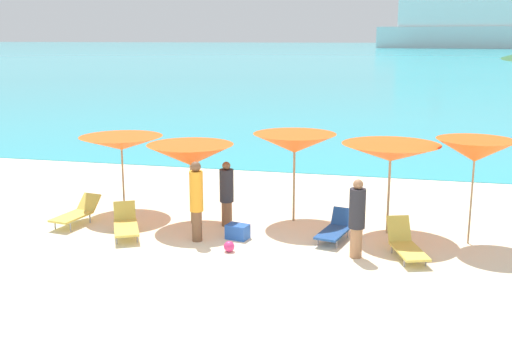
% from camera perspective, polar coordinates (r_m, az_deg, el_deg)
% --- Properties ---
extents(ground_plane, '(50.00, 100.00, 0.30)m').
position_cam_1_polar(ground_plane, '(21.42, 6.14, -0.53)').
color(ground_plane, beige).
extents(ocean_water, '(650.00, 440.00, 0.02)m').
position_cam_1_polar(ocean_water, '(240.37, 13.08, 11.03)').
color(ocean_water, '#2DADBC').
rests_on(ocean_water, ground_plane).
extents(umbrella_0, '(2.36, 2.36, 2.07)m').
position_cam_1_polar(umbrella_0, '(16.45, -12.49, 2.52)').
color(umbrella_0, '#9E7F59').
rests_on(umbrella_0, ground_plane).
extents(umbrella_1, '(2.25, 2.25, 2.03)m').
position_cam_1_polar(umbrella_1, '(15.14, -6.16, 1.46)').
color(umbrella_1, '#9E7F59').
rests_on(umbrella_1, ground_plane).
extents(umbrella_2, '(2.29, 2.29, 2.26)m').
position_cam_1_polar(umbrella_2, '(15.28, 3.63, 2.55)').
color(umbrella_2, '#9E7F59').
rests_on(umbrella_2, ground_plane).
extents(umbrella_3, '(2.45, 2.45, 2.18)m').
position_cam_1_polar(umbrella_3, '(14.59, 12.48, 1.64)').
color(umbrella_3, '#9E7F59').
rests_on(umbrella_3, ground_plane).
extents(umbrella_4, '(1.89, 1.89, 2.41)m').
position_cam_1_polar(umbrella_4, '(14.32, 19.82, 1.76)').
color(umbrella_4, '#9E7F59').
rests_on(umbrella_4, ground_plane).
extents(lounge_chair_0, '(1.16, 1.58, 0.68)m').
position_cam_1_polar(lounge_chair_0, '(14.84, -12.10, -4.87)').
color(lounge_chair_0, '#D8BF4C').
rests_on(lounge_chair_0, ground_plane).
extents(lounge_chair_1, '(0.76, 1.53, 0.64)m').
position_cam_1_polar(lounge_chair_1, '(16.01, -16.42, -3.77)').
color(lounge_chair_1, '#D8BF4C').
rests_on(lounge_chair_1, ground_plane).
extents(lounge_chair_2, '(0.80, 1.43, 0.64)m').
position_cam_1_polar(lounge_chair_2, '(14.31, 7.43, -5.40)').
color(lounge_chair_2, '#1E478C').
rests_on(lounge_chair_2, ground_plane).
extents(lounge_chair_3, '(0.97, 1.56, 0.74)m').
position_cam_1_polar(lounge_chair_3, '(13.54, 13.84, -6.68)').
color(lounge_chair_3, '#D8BF4C').
rests_on(lounge_chair_3, ground_plane).
extents(beachgoer_0, '(0.35, 0.35, 1.64)m').
position_cam_1_polar(beachgoer_0, '(15.08, -2.77, -2.07)').
color(beachgoer_0, brown).
rests_on(beachgoer_0, ground_plane).
extents(beachgoer_1, '(0.35, 0.35, 1.71)m').
position_cam_1_polar(beachgoer_1, '(13.09, 9.43, -4.29)').
color(beachgoer_1, '#A3704C').
rests_on(beachgoer_1, ground_plane).
extents(beachgoer_2, '(0.31, 0.31, 1.88)m').
position_cam_1_polar(beachgoer_2, '(13.97, -5.60, -2.64)').
color(beachgoer_2, brown).
rests_on(beachgoer_2, ground_plane).
extents(beach_ball, '(0.24, 0.24, 0.24)m').
position_cam_1_polar(beach_ball, '(13.49, -2.53, -7.11)').
color(beach_ball, '#D83372').
rests_on(beach_ball, ground_plane).
extents(cooler_box, '(0.57, 0.46, 0.34)m').
position_cam_1_polar(cooler_box, '(14.31, -1.73, -5.73)').
color(cooler_box, blue).
rests_on(cooler_box, ground_plane).
extents(cruise_ship, '(65.37, 16.20, 24.70)m').
position_cam_1_polar(cruise_ship, '(257.57, 18.71, 12.92)').
color(cruise_ship, silver).
rests_on(cruise_ship, ocean_water).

